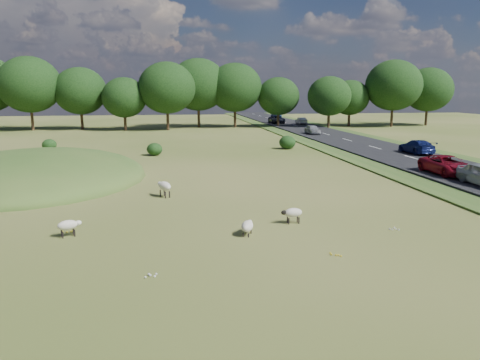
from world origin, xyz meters
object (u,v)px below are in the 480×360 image
(car_6, at_px, (301,121))
(car_7, at_px, (417,147))
(sheep_0, at_px, (164,186))
(sheep_3, at_px, (68,225))
(car_4, at_px, (277,119))
(sheep_2, at_px, (293,213))
(car_1, at_px, (276,115))
(sheep_1, at_px, (247,226))
(car_2, at_px, (313,129))
(car_3, at_px, (447,165))

(car_6, relative_size, car_7, 0.80)
(sheep_0, xyz_separation_m, sheep_3, (-4.18, -7.27, -0.14))
(car_4, bearing_deg, sheep_2, -102.69)
(car_1, bearing_deg, sheep_1, 75.84)
(car_2, bearing_deg, car_6, 78.55)
(car_3, bearing_deg, car_6, 85.76)
(car_1, xyz_separation_m, car_3, (-3.80, -70.93, 0.05))
(sheep_1, bearing_deg, car_1, 8.16)
(sheep_3, relative_size, car_1, 0.25)
(car_3, height_order, car_6, car_3)
(car_4, bearing_deg, car_6, -39.57)
(sheep_2, bearing_deg, car_1, -106.36)
(sheep_1, height_order, car_2, car_2)
(sheep_3, relative_size, car_4, 0.21)
(sheep_2, relative_size, car_2, 0.28)
(car_6, bearing_deg, sheep_3, 65.13)
(car_6, distance_m, car_7, 40.17)
(sheep_1, xyz_separation_m, car_3, (16.99, 11.51, 0.52))
(car_1, distance_m, car_2, 38.61)
(sheep_3, xyz_separation_m, car_1, (28.64, 81.45, 0.36))
(sheep_0, bearing_deg, car_3, -110.27)
(car_3, bearing_deg, car_1, 86.93)
(car_2, height_order, car_3, car_3)
(sheep_3, xyz_separation_m, car_2, (24.84, 43.03, 0.37))
(sheep_0, distance_m, car_2, 41.30)
(car_4, bearing_deg, car_3, -90.00)
(car_2, relative_size, car_3, 0.77)
(car_6, bearing_deg, sheep_1, 71.67)
(sheep_0, relative_size, car_4, 0.26)
(car_2, distance_m, car_6, 19.14)
(sheep_0, bearing_deg, car_4, -48.93)
(sheep_0, bearing_deg, car_2, -59.24)
(sheep_1, height_order, car_1, car_1)
(car_2, relative_size, car_7, 0.82)
(sheep_2, bearing_deg, car_7, -134.54)
(car_4, bearing_deg, car_1, 77.05)
(sheep_3, bearing_deg, car_2, 36.03)
(sheep_0, distance_m, car_6, 59.75)
(sheep_3, xyz_separation_m, car_7, (28.64, 21.61, 0.39))
(car_2, height_order, car_4, car_4)
(sheep_2, relative_size, car_1, 0.24)
(sheep_0, bearing_deg, car_6, -53.38)
(car_1, relative_size, car_7, 0.95)
(sheep_2, distance_m, car_6, 63.97)
(car_7, bearing_deg, car_6, -90.00)
(sheep_0, height_order, sheep_2, sheep_0)
(car_1, xyz_separation_m, car_4, (-3.80, -16.53, 0.07))
(car_2, distance_m, car_4, 21.89)
(sheep_0, bearing_deg, car_7, -88.84)
(car_2, distance_m, car_7, 21.75)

